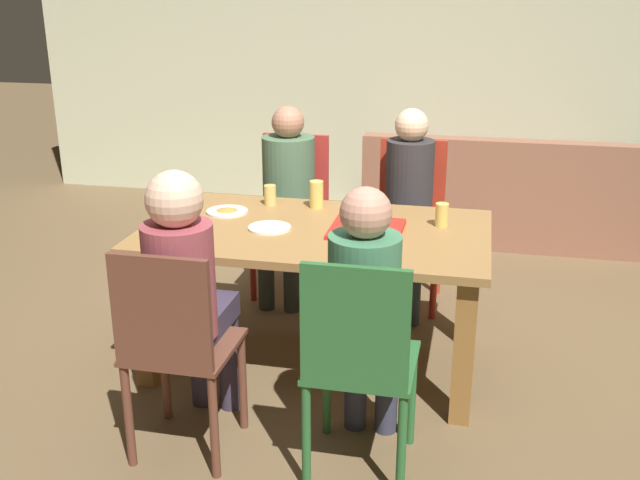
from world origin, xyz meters
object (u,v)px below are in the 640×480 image
(chair_2, at_px, (293,206))
(plate_2, at_px, (176,239))
(chair_1, at_px, (359,358))
(drinking_glass_0, at_px, (270,195))
(drinking_glass_1, at_px, (442,215))
(chair_0, at_px, (175,344))
(couch, at_px, (500,201))
(person_3, at_px, (408,196))
(person_0, at_px, (187,285))
(person_1, at_px, (366,305))
(drinking_glass_2, at_px, (316,194))
(pizza_box_0, at_px, (367,229))
(chair_3, at_px, (409,215))
(plate_1, at_px, (270,228))
(person_2, at_px, (287,188))
(dining_table, at_px, (316,250))
(plate_0, at_px, (227,211))

(chair_2, bearing_deg, plate_2, -100.87)
(chair_1, distance_m, drinking_glass_0, 1.48)
(drinking_glass_0, relative_size, drinking_glass_1, 0.93)
(chair_0, distance_m, couch, 3.51)
(chair_1, xyz_separation_m, person_3, (0.00, 1.72, 0.17))
(chair_2, bearing_deg, couch, 45.50)
(drinking_glass_1, bearing_deg, person_0, -135.70)
(person_3, bearing_deg, drinking_glass_1, -69.60)
(person_3, bearing_deg, chair_0, -113.14)
(person_1, height_order, drinking_glass_1, person_1)
(chair_0, bearing_deg, couch, 67.83)
(person_0, relative_size, chair_1, 1.27)
(drinking_glass_2, xyz_separation_m, couch, (1.03, 1.95, -0.53))
(chair_1, relative_size, chair_2, 0.96)
(person_0, bearing_deg, pizza_box_0, 51.99)
(chair_0, height_order, person_0, person_0)
(chair_2, xyz_separation_m, drinking_glass_1, (0.98, -0.78, 0.25))
(drinking_glass_0, bearing_deg, drinking_glass_2, 0.23)
(chair_2, xyz_separation_m, pizza_box_0, (0.62, -0.94, 0.20))
(chair_3, height_order, drinking_glass_1, chair_3)
(person_0, bearing_deg, plate_1, 78.78)
(chair_0, relative_size, person_2, 0.78)
(person_0, distance_m, drinking_glass_1, 1.37)
(couch, bearing_deg, dining_table, -112.59)
(pizza_box_0, bearing_deg, plate_0, 169.30)
(drinking_glass_2, bearing_deg, person_2, 122.38)
(person_0, height_order, plate_2, person_0)
(chair_2, bearing_deg, chair_3, 0.42)
(person_2, height_order, plate_0, person_2)
(person_3, bearing_deg, drinking_glass_2, -135.56)
(drinking_glass_1, bearing_deg, person_2, 146.75)
(chair_1, height_order, person_2, person_2)
(chair_3, relative_size, plate_2, 3.98)
(plate_1, relative_size, drinking_glass_2, 1.44)
(person_1, relative_size, plate_0, 5.42)
(person_0, distance_m, person_2, 1.59)
(plate_2, bearing_deg, person_0, -62.46)
(pizza_box_0, xyz_separation_m, couch, (0.70, 2.29, -0.47))
(chair_3, xyz_separation_m, couch, (0.58, 1.34, -0.26))
(chair_2, distance_m, plate_1, 1.04)
(plate_2, bearing_deg, chair_1, -31.55)
(plate_2, relative_size, drinking_glass_2, 1.70)
(plate_1, bearing_deg, dining_table, 15.09)
(chair_1, relative_size, plate_2, 3.84)
(chair_1, xyz_separation_m, plate_1, (-0.60, 0.86, 0.20))
(drinking_glass_1, distance_m, drinking_glass_2, 0.71)
(chair_0, distance_m, chair_1, 0.74)
(chair_2, xyz_separation_m, plate_0, (-0.16, -0.79, 0.20))
(person_1, relative_size, plate_1, 5.59)
(person_2, distance_m, drinking_glass_0, 0.47)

